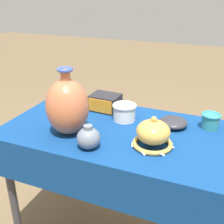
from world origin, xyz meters
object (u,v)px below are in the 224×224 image
vase_tall_bulbous (67,106)px  cup_wide_ivory (124,112)px  jar_round_slate (88,138)px  cup_wide_teal (211,120)px  bowl_shallow_porcelain (73,105)px  mosaic_tile_box (105,102)px  vase_dome_bell (153,135)px  bowl_shallow_charcoal (173,122)px

vase_tall_bulbous → cup_wide_ivory: size_ratio=2.53×
jar_round_slate → cup_wide_teal: 0.65m
bowl_shallow_porcelain → cup_wide_ivory: (0.34, -0.03, 0.02)m
vase_tall_bulbous → mosaic_tile_box: bearing=81.5°
vase_dome_bell → bowl_shallow_porcelain: bearing=156.1°
vase_dome_bell → mosaic_tile_box: size_ratio=1.16×
jar_round_slate → bowl_shallow_charcoal: bearing=49.2°
vase_tall_bulbous → jar_round_slate: vase_tall_bulbous is taller
mosaic_tile_box → cup_wide_teal: mosaic_tile_box is taller
vase_tall_bulbous → bowl_shallow_charcoal: vase_tall_bulbous is taller
vase_dome_bell → bowl_shallow_porcelain: vase_dome_bell is taller
cup_wide_ivory → vase_dome_bell: bearing=-44.2°
cup_wide_teal → mosaic_tile_box: bearing=178.3°
bowl_shallow_porcelain → cup_wide_ivory: cup_wide_ivory is taller
mosaic_tile_box → bowl_shallow_charcoal: mosaic_tile_box is taller
vase_tall_bulbous → mosaic_tile_box: 0.36m
jar_round_slate → cup_wide_ivory: bearing=82.5°
vase_tall_bulbous → bowl_shallow_porcelain: size_ratio=2.05×
mosaic_tile_box → jar_round_slate: 0.45m
bowl_shallow_porcelain → cup_wide_teal: 0.79m
vase_tall_bulbous → bowl_shallow_charcoal: 0.56m
vase_dome_bell → bowl_shallow_porcelain: (-0.56, 0.25, -0.03)m
vase_tall_bulbous → cup_wide_ivory: (0.20, 0.25, -0.09)m
cup_wide_ivory → bowl_shallow_charcoal: bearing=4.7°
bowl_shallow_porcelain → bowl_shallow_charcoal: (0.61, -0.01, -0.00)m
vase_dome_bell → jar_round_slate: bearing=-154.2°
vase_dome_bell → bowl_shallow_charcoal: vase_dome_bell is taller
mosaic_tile_box → cup_wide_teal: (0.60, -0.02, -0.00)m
bowl_shallow_porcelain → bowl_shallow_charcoal: bearing=-1.2°
mosaic_tile_box → bowl_shallow_charcoal: (0.42, -0.07, -0.02)m
mosaic_tile_box → vase_tall_bulbous: bearing=-95.5°
mosaic_tile_box → bowl_shallow_porcelain: 0.20m
bowl_shallow_porcelain → vase_dome_bell: bearing=-23.9°
cup_wide_ivory → jar_round_slate: bearing=-97.5°
jar_round_slate → bowl_shallow_charcoal: jar_round_slate is taller
vase_dome_bell → cup_wide_ivory: 0.31m
vase_dome_bell → bowl_shallow_porcelain: size_ratio=1.23×
vase_dome_bell → jar_round_slate: (-0.27, -0.13, -0.01)m
vase_tall_bulbous → bowl_shallow_porcelain: vase_tall_bulbous is taller
cup_wide_ivory → cup_wide_teal: (0.45, 0.08, -0.00)m
vase_dome_bell → bowl_shallow_porcelain: 0.62m
mosaic_tile_box → bowl_shallow_porcelain: (-0.19, -0.06, -0.02)m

